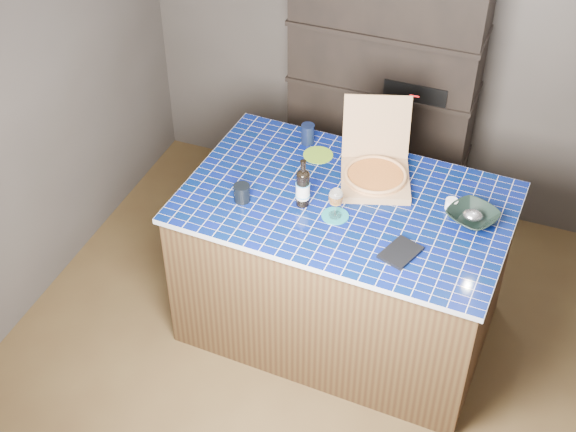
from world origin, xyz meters
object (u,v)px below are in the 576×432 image
at_px(wine_glass, 336,197).
at_px(dvd_case, 401,252).
at_px(pizza_box, 375,172).
at_px(kitchen_island, 343,265).
at_px(mead_bottle, 303,187).
at_px(bowl, 473,216).

distance_m(wine_glass, dvd_case, 0.45).
bearing_deg(pizza_box, wine_glass, -124.08).
bearing_deg(pizza_box, kitchen_island, -130.24).
bearing_deg(mead_bottle, kitchen_island, 28.27).
relative_size(kitchen_island, bowl, 7.21).
relative_size(mead_bottle, dvd_case, 1.39).
bearing_deg(mead_bottle, pizza_box, 47.97).
bearing_deg(pizza_box, dvd_case, -79.21).
distance_m(dvd_case, bowl, 0.48).
bearing_deg(bowl, dvd_case, -126.73).
distance_m(kitchen_island, dvd_case, 0.70).
xyz_separation_m(wine_glass, bowl, (0.69, 0.23, -0.10)).
height_order(dvd_case, bowl, bowl).
relative_size(mead_bottle, bowl, 1.15).
xyz_separation_m(mead_bottle, bowl, (0.89, 0.19, -0.08)).
bearing_deg(wine_glass, kitchen_island, 83.74).
bearing_deg(dvd_case, wine_glass, 178.47).
bearing_deg(mead_bottle, bowl, 12.09).
bearing_deg(pizza_box, mead_bottle, -149.85).
bearing_deg(bowl, wine_glass, -161.93).
xyz_separation_m(mead_bottle, dvd_case, (0.60, -0.20, -0.11)).
distance_m(pizza_box, wine_glass, 0.40).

